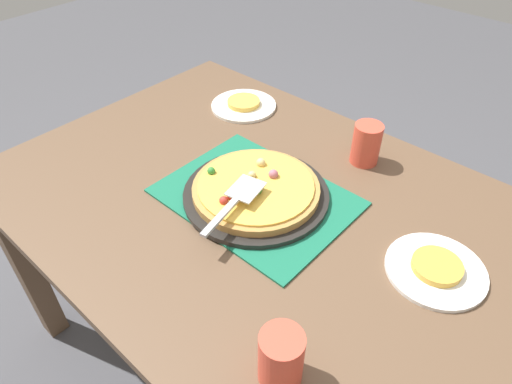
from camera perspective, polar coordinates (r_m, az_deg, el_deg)
The scene contains 12 objects.
ground_plane at distance 1.78m, azimuth -0.00°, elevation -19.18°, with size 8.00×8.00×0.00m, color #4C4C51.
dining_table at distance 1.27m, azimuth -0.00°, elevation -4.44°, with size 1.40×1.00×0.75m.
placemat at distance 1.19m, azimuth -0.00°, elevation -0.62°, with size 0.48×0.36×0.01m, color #196B4C.
pizza_pan at distance 1.19m, azimuth -0.00°, elevation -0.26°, with size 0.38×0.38×0.01m, color black.
pizza at distance 1.18m, azimuth -0.03°, elevation 0.50°, with size 0.33×0.33×0.05m.
plate_near_left at distance 1.09m, azimuth 21.53°, elevation -9.05°, with size 0.22×0.22×0.01m, color white.
plate_far_right at distance 1.58m, azimuth -1.55°, elevation 10.74°, with size 0.22×0.22×0.01m, color white.
served_slice_left at distance 1.08m, azimuth 21.70°, elevation -8.60°, with size 0.11×0.11×0.02m, color gold.
served_slice_right at distance 1.57m, azimuth -1.56°, elevation 11.15°, with size 0.11×0.11×0.02m, color #EAB747.
cup_near at distance 1.32m, azimuth 13.62°, elevation 5.88°, with size 0.08×0.08×0.12m, color #E04C38.
cup_far at distance 0.84m, azimuth 3.14°, elevation -20.02°, with size 0.08×0.08×0.12m, color #E04C38.
pizza_server at distance 1.09m, azimuth -2.56°, elevation -1.00°, with size 0.09×0.23×0.01m.
Camera 1 is at (0.60, -0.67, 1.54)m, focal length 31.99 mm.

